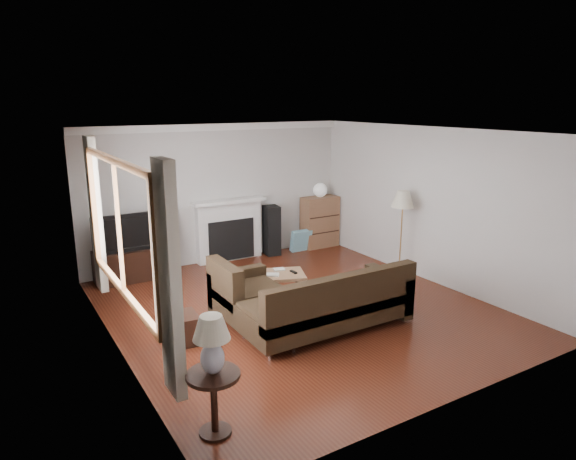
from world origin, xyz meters
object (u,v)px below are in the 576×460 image
bookshelf (320,222)px  sectional_sofa (327,301)px  coffee_table (270,286)px  tv_stand (128,265)px  floor_lamp (401,234)px  side_table (214,404)px

bookshelf → sectional_sofa: bookshelf is taller
coffee_table → tv_stand: bearing=151.4°
sectional_sofa → floor_lamp: floor_lamp is taller
coffee_table → side_table: bearing=-106.6°
tv_stand → side_table: 4.50m
bookshelf → sectional_sofa: (-2.15, -3.29, -0.12)m
bookshelf → sectional_sofa: bearing=-123.2°
floor_lamp → side_table: 4.97m
tv_stand → bookshelf: bookshelf is taller
tv_stand → coffee_table: 2.52m
bookshelf → floor_lamp: floor_lamp is taller
tv_stand → sectional_sofa: bearing=-62.1°
coffee_table → floor_lamp: bearing=15.8°
bookshelf → side_table: 6.21m
bookshelf → sectional_sofa: size_ratio=0.42×
sectional_sofa → side_table: bearing=-149.4°
side_table → bookshelf: bearing=46.8°
sectional_sofa → coffee_table: 1.33m
tv_stand → sectional_sofa: size_ratio=0.43×
sectional_sofa → side_table: sectional_sofa is taller
bookshelf → coffee_table: 3.01m
sectional_sofa → floor_lamp: bearing=25.5°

